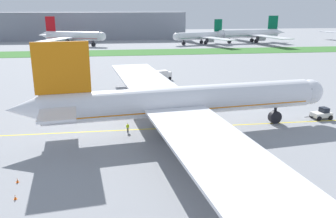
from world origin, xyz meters
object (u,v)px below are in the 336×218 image
(ground_crew_wingwalker_port, at_px, (128,127))
(service_truck_fuel_bowser, at_px, (77,70))
(airliner_foreground, at_px, (179,102))
(traffic_cone_near_nose, at_px, (17,180))
(parked_airliner_far_left, at_px, (72,36))
(parked_airliner_far_right, at_px, (251,34))
(traffic_cone_port_wing, at_px, (15,197))
(pushback_tug, at_px, (322,114))
(service_truck_baggage_loader, at_px, (163,75))
(ground_crew_marshaller_front, at_px, (256,204))
(parked_airliner_far_centre, at_px, (201,36))

(ground_crew_wingwalker_port, relative_size, service_truck_fuel_bowser, 0.30)
(ground_crew_wingwalker_port, bearing_deg, airliner_foreground, -5.80)
(traffic_cone_near_nose, height_order, parked_airliner_far_left, parked_airliner_far_left)
(traffic_cone_near_nose, height_order, parked_airliner_far_right, parked_airliner_far_right)
(traffic_cone_port_wing, relative_size, parked_airliner_far_right, 0.01)
(pushback_tug, bearing_deg, service_truck_baggage_loader, 121.29)
(ground_crew_marshaller_front, height_order, parked_airliner_far_right, parked_airliner_far_right)
(traffic_cone_near_nose, distance_m, service_truck_fuel_bowser, 72.42)
(ground_crew_wingwalker_port, bearing_deg, service_truck_fuel_bowser, 104.42)
(airliner_foreground, height_order, parked_airliner_far_centre, airliner_foreground)
(airliner_foreground, height_order, pushback_tug, airliner_foreground)
(service_truck_fuel_bowser, bearing_deg, pushback_tug, -45.92)
(airliner_foreground, distance_m, service_truck_baggage_loader, 45.94)
(traffic_cone_near_nose, distance_m, parked_airliner_far_right, 194.05)
(ground_crew_wingwalker_port, relative_size, traffic_cone_near_nose, 2.87)
(pushback_tug, xyz_separation_m, traffic_cone_near_nose, (-51.38, -18.86, -0.71))
(parked_airliner_far_left, relative_size, parked_airliner_far_right, 0.84)
(parked_airliner_far_right, bearing_deg, traffic_cone_near_nose, -119.08)
(pushback_tug, relative_size, ground_crew_wingwalker_port, 3.32)
(traffic_cone_port_wing, height_order, service_truck_baggage_loader, service_truck_baggage_loader)
(parked_airliner_far_left, bearing_deg, pushback_tug, -66.27)
(traffic_cone_port_wing, bearing_deg, ground_crew_wingwalker_port, 57.15)
(pushback_tug, bearing_deg, parked_airliner_far_right, 74.11)
(airliner_foreground, bearing_deg, parked_airliner_far_right, 65.13)
(service_truck_baggage_loader, distance_m, parked_airliner_far_right, 128.40)
(pushback_tug, height_order, ground_crew_marshaller_front, pushback_tug)
(service_truck_fuel_bowser, distance_m, parked_airliner_far_right, 135.73)
(airliner_foreground, height_order, ground_crew_wingwalker_port, airliner_foreground)
(ground_crew_marshaller_front, xyz_separation_m, service_truck_fuel_bowser, (-26.95, 82.72, 0.66))
(ground_crew_wingwalker_port, xyz_separation_m, ground_crew_marshaller_front, (12.50, -26.54, -0.04))
(ground_crew_marshaller_front, relative_size, parked_airliner_far_left, 0.03)
(ground_crew_marshaller_front, relative_size, service_truck_fuel_bowser, 0.29)
(pushback_tug, relative_size, service_truck_baggage_loader, 1.05)
(service_truck_baggage_loader, height_order, parked_airliner_far_centre, parked_airliner_far_centre)
(parked_airliner_far_centre, bearing_deg, pushback_tug, -93.98)
(ground_crew_marshaller_front, distance_m, parked_airliner_far_left, 179.11)
(pushback_tug, xyz_separation_m, parked_airliner_far_left, (-63.99, 145.55, 4.49))
(pushback_tug, bearing_deg, airliner_foreground, -172.94)
(service_truck_baggage_loader, bearing_deg, service_truck_fuel_bowser, 156.52)
(ground_crew_wingwalker_port, relative_size, ground_crew_marshaller_front, 1.05)
(ground_crew_marshaller_front, distance_m, traffic_cone_port_wing, 26.39)
(parked_airliner_far_left, bearing_deg, ground_crew_wingwalker_port, -79.83)
(pushback_tug, distance_m, traffic_cone_near_nose, 54.74)
(ground_crew_wingwalker_port, height_order, parked_airliner_far_right, parked_airliner_far_right)
(service_truck_fuel_bowser, bearing_deg, traffic_cone_near_nose, -89.63)
(pushback_tug, bearing_deg, parked_airliner_far_centre, 86.02)
(ground_crew_wingwalker_port, xyz_separation_m, parked_airliner_far_right, (80.30, 153.30, 4.47))
(traffic_cone_port_wing, xyz_separation_m, service_truck_fuel_bowser, (-1.31, 76.53, 1.34))
(pushback_tug, height_order, service_truck_baggage_loader, service_truck_baggage_loader)
(pushback_tug, height_order, parked_airliner_far_centre, parked_airliner_far_centre)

